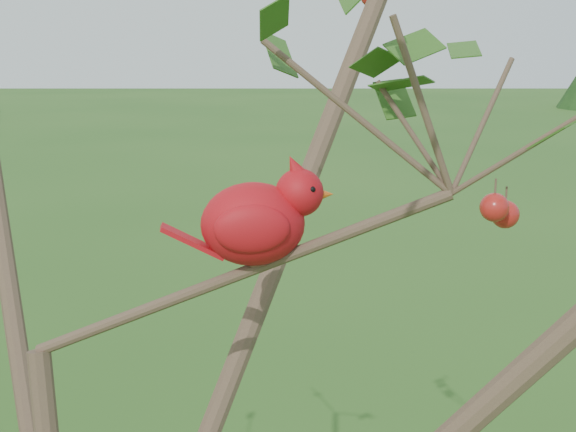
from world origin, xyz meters
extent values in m
sphere|color=#AF1C18|center=(0.61, 0.04, 2.18)|extent=(0.04, 0.04, 0.04)
sphere|color=#AF1C18|center=(0.63, 0.07, 2.17)|extent=(0.04, 0.04, 0.04)
ellipsoid|color=red|center=(0.28, 0.07, 2.15)|extent=(0.16, 0.13, 0.12)
sphere|color=red|center=(0.34, 0.08, 2.20)|extent=(0.08, 0.08, 0.07)
cone|color=red|center=(0.34, 0.08, 2.23)|extent=(0.05, 0.04, 0.05)
cone|color=#D85914|center=(0.38, 0.09, 2.19)|extent=(0.03, 0.03, 0.03)
ellipsoid|color=black|center=(0.36, 0.08, 2.19)|extent=(0.02, 0.04, 0.03)
cube|color=red|center=(0.19, 0.06, 2.13)|extent=(0.09, 0.05, 0.05)
ellipsoid|color=red|center=(0.26, 0.12, 2.16)|extent=(0.11, 0.05, 0.07)
ellipsoid|color=red|center=(0.28, 0.03, 2.16)|extent=(0.11, 0.05, 0.07)
camera|label=1|loc=(0.32, -1.03, 2.41)|focal=50.00mm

